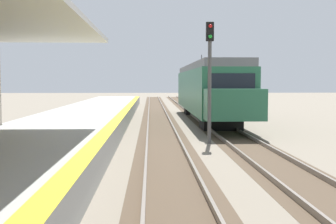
% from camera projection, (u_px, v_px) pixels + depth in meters
% --- Properties ---
extents(station_platform, '(5.00, 80.00, 0.91)m').
position_uv_depth(station_platform, '(30.00, 152.00, 13.89)').
color(station_platform, '#999993').
rests_on(station_platform, ground).
extents(track_pair_nearest_platform, '(2.34, 120.00, 0.16)m').
position_uv_depth(track_pair_nearest_platform, '(164.00, 145.00, 18.08)').
color(track_pair_nearest_platform, '#4C3D2D').
rests_on(track_pair_nearest_platform, ground).
extents(track_pair_middle, '(2.34, 120.00, 0.16)m').
position_uv_depth(track_pair_middle, '(246.00, 145.00, 18.22)').
color(track_pair_middle, '#4C3D2D').
rests_on(track_pair_middle, ground).
extents(approaching_train, '(2.93, 19.60, 4.76)m').
position_uv_depth(approaching_train, '(208.00, 89.00, 30.01)').
color(approaching_train, '#286647').
rests_on(approaching_train, ground).
extents(rail_signal_post, '(0.32, 0.34, 5.20)m').
position_uv_depth(rail_signal_post, '(210.00, 69.00, 18.71)').
color(rail_signal_post, '#4C4C4C').
rests_on(rail_signal_post, ground).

